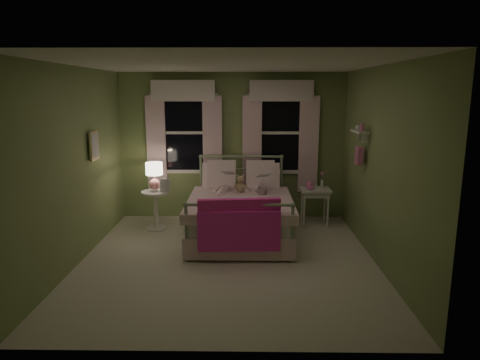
{
  "coord_description": "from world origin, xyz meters",
  "views": [
    {
      "loc": [
        0.25,
        -5.51,
        2.27
      ],
      "look_at": [
        0.16,
        0.6,
        1.0
      ],
      "focal_mm": 32.0,
      "sensor_mm": 36.0,
      "label": 1
    }
  ],
  "objects_px": {
    "teddy_bear": "(241,185)",
    "child_left": "(224,171)",
    "child_right": "(258,175)",
    "nightstand_left": "(156,205)",
    "table_lamp": "(154,173)",
    "nightstand_right": "(315,194)",
    "bed": "(240,214)"
  },
  "relations": [
    {
      "from": "child_left",
      "to": "teddy_bear",
      "type": "relative_size",
      "value": 2.8
    },
    {
      "from": "child_right",
      "to": "nightstand_right",
      "type": "height_order",
      "value": "child_right"
    },
    {
      "from": "child_right",
      "to": "table_lamp",
      "type": "relative_size",
      "value": 1.58
    },
    {
      "from": "table_lamp",
      "to": "child_right",
      "type": "bearing_deg",
      "value": 0.78
    },
    {
      "from": "teddy_bear",
      "to": "table_lamp",
      "type": "xyz_separation_m",
      "value": [
        -1.42,
        0.14,
        0.16
      ]
    },
    {
      "from": "nightstand_left",
      "to": "table_lamp",
      "type": "relative_size",
      "value": 1.43
    },
    {
      "from": "child_left",
      "to": "nightstand_left",
      "type": "relative_size",
      "value": 1.27
    },
    {
      "from": "child_left",
      "to": "teddy_bear",
      "type": "distance_m",
      "value": 0.37
    },
    {
      "from": "nightstand_right",
      "to": "child_left",
      "type": "bearing_deg",
      "value": -171.97
    },
    {
      "from": "bed",
      "to": "nightstand_right",
      "type": "bearing_deg",
      "value": 26.78
    },
    {
      "from": "child_left",
      "to": "nightstand_left",
      "type": "xyz_separation_m",
      "value": [
        -1.14,
        -0.02,
        -0.56
      ]
    },
    {
      "from": "bed",
      "to": "child_left",
      "type": "relative_size",
      "value": 2.47
    },
    {
      "from": "bed",
      "to": "child_left",
      "type": "bearing_deg",
      "value": 123.6
    },
    {
      "from": "teddy_bear",
      "to": "nightstand_left",
      "type": "xyz_separation_m",
      "value": [
        -1.42,
        0.14,
        -0.37
      ]
    },
    {
      "from": "bed",
      "to": "nightstand_left",
      "type": "relative_size",
      "value": 3.13
    },
    {
      "from": "child_left",
      "to": "table_lamp",
      "type": "xyz_separation_m",
      "value": [
        -1.14,
        -0.02,
        -0.03
      ]
    },
    {
      "from": "teddy_bear",
      "to": "nightstand_left",
      "type": "relative_size",
      "value": 0.45
    },
    {
      "from": "bed",
      "to": "teddy_bear",
      "type": "bearing_deg",
      "value": 90.0
    },
    {
      "from": "bed",
      "to": "teddy_bear",
      "type": "distance_m",
      "value": 0.49
    },
    {
      "from": "child_right",
      "to": "nightstand_left",
      "type": "bearing_deg",
      "value": -9.38
    },
    {
      "from": "child_left",
      "to": "nightstand_right",
      "type": "distance_m",
      "value": 1.62
    },
    {
      "from": "bed",
      "to": "table_lamp",
      "type": "height_order",
      "value": "bed"
    },
    {
      "from": "nightstand_left",
      "to": "teddy_bear",
      "type": "bearing_deg",
      "value": -5.45
    },
    {
      "from": "child_right",
      "to": "nightstand_left",
      "type": "height_order",
      "value": "child_right"
    },
    {
      "from": "nightstand_right",
      "to": "child_right",
      "type": "bearing_deg",
      "value": -167.54
    },
    {
      "from": "nightstand_left",
      "to": "table_lamp",
      "type": "height_order",
      "value": "table_lamp"
    },
    {
      "from": "nightstand_left",
      "to": "table_lamp",
      "type": "xyz_separation_m",
      "value": [
        0.0,
        0.0,
        0.54
      ]
    },
    {
      "from": "child_left",
      "to": "child_right",
      "type": "bearing_deg",
      "value": -174.27
    },
    {
      "from": "table_lamp",
      "to": "nightstand_right",
      "type": "xyz_separation_m",
      "value": [
        2.69,
        0.24,
        -0.4
      ]
    },
    {
      "from": "teddy_bear",
      "to": "child_left",
      "type": "bearing_deg",
      "value": 150.5
    },
    {
      "from": "table_lamp",
      "to": "nightstand_right",
      "type": "distance_m",
      "value": 2.73
    },
    {
      "from": "child_right",
      "to": "nightstand_left",
      "type": "distance_m",
      "value": 1.77
    }
  ]
}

